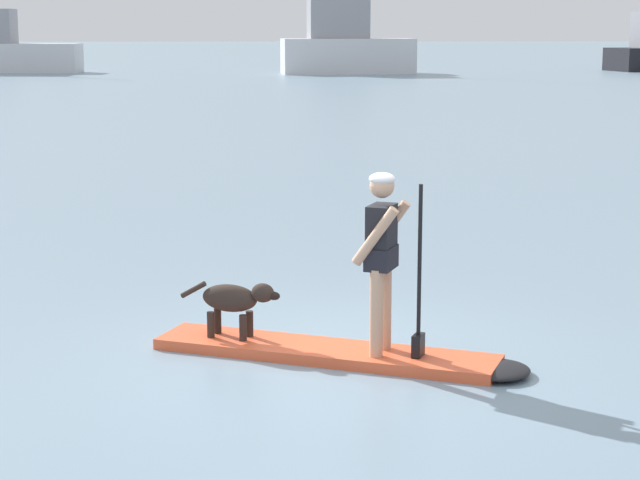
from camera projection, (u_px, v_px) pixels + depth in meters
ground_plane at (325, 357)px, 10.18m from camera, size 400.00×400.00×0.00m
paddleboard at (349, 354)px, 10.09m from camera, size 3.44×1.91×0.10m
person_paddler at (383, 250)px, 9.80m from camera, size 0.68×0.59×1.63m
dog at (235, 300)px, 10.39m from camera, size 0.96×0.46×0.54m
moored_boat_far_starboard at (345, 46)px, 69.04m from camera, size 8.39×3.56×10.86m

